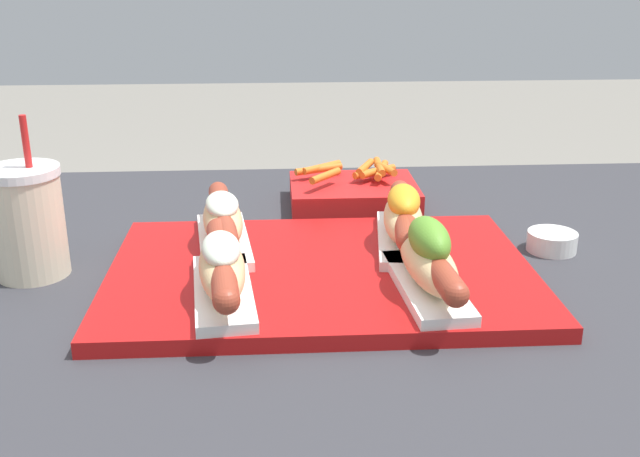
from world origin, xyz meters
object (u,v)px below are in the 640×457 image
object	(u,v)px
hot_dog_2	(223,221)
sauce_bowl	(552,240)
hot_dog_1	(428,260)
hot_dog_0	(222,268)
drink_cup	(28,221)
hot_dog_3	(403,218)
serving_tray	(321,274)
fries_basket	(354,192)

from	to	relation	value
hot_dog_2	sauce_bowl	world-z (taller)	hot_dog_2
hot_dog_1	hot_dog_2	distance (m)	0.27
hot_dog_0	drink_cup	world-z (taller)	drink_cup
hot_dog_3	drink_cup	distance (m)	0.45
serving_tray	hot_dog_2	distance (m)	0.14
hot_dog_0	serving_tray	bearing A→B (deg)	34.70
serving_tray	drink_cup	world-z (taller)	drink_cup
hot_dog_3	drink_cup	world-z (taller)	drink_cup
hot_dog_0	fries_basket	world-z (taller)	hot_dog_0
hot_dog_0	fries_basket	xyz separation A→B (m)	(0.18, 0.36, -0.03)
hot_dog_2	sauce_bowl	xyz separation A→B (m)	(0.42, 0.00, -0.04)
serving_tray	hot_dog_1	size ratio (longest dim) A/B	2.22
drink_cup	fries_basket	size ratio (longest dim) A/B	1.01
serving_tray	hot_dog_0	world-z (taller)	hot_dog_0
serving_tray	drink_cup	xyz separation A→B (m)	(-0.34, 0.04, 0.06)
fries_basket	serving_tray	bearing A→B (deg)	-103.50
hot_dog_0	hot_dog_1	bearing A→B (deg)	0.42
hot_dog_3	drink_cup	size ratio (longest dim) A/B	1.15
hot_dog_1	fries_basket	distance (m)	0.36
hot_dog_2	drink_cup	xyz separation A→B (m)	(-0.22, -0.03, 0.02)
serving_tray	drink_cup	distance (m)	0.35
drink_cup	fries_basket	xyz separation A→B (m)	(0.41, 0.24, -0.05)
drink_cup	hot_dog_2	bearing A→B (deg)	8.63
hot_dog_0	hot_dog_1	distance (m)	0.22
sauce_bowl	fries_basket	xyz separation A→B (m)	(-0.24, 0.20, 0.01)
hot_dog_1	hot_dog_0	bearing A→B (deg)	-179.58
hot_dog_3	sauce_bowl	xyz separation A→B (m)	(0.20, 0.01, -0.04)
hot_dog_0	hot_dog_1	xyz separation A→B (m)	(0.22, 0.00, 0.00)
hot_dog_0	hot_dog_3	size ratio (longest dim) A/B	1.00
hot_dog_3	sauce_bowl	world-z (taller)	hot_dog_3
serving_tray	hot_dog_0	bearing A→B (deg)	-145.30
hot_dog_0	fries_basket	bearing A→B (deg)	63.67
sauce_bowl	fries_basket	size ratio (longest dim) A/B	0.33
hot_dog_1	sauce_bowl	bearing A→B (deg)	37.95
serving_tray	hot_dog_2	size ratio (longest dim) A/B	2.23
hot_dog_0	sauce_bowl	world-z (taller)	hot_dog_0
drink_cup	hot_dog_1	bearing A→B (deg)	-14.23
sauce_bowl	drink_cup	world-z (taller)	drink_cup
hot_dog_0	hot_dog_3	distance (m)	0.26
sauce_bowl	fries_basket	bearing A→B (deg)	139.10
hot_dog_0	hot_dog_2	world-z (taller)	hot_dog_0
hot_dog_0	hot_dog_2	size ratio (longest dim) A/B	1.00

